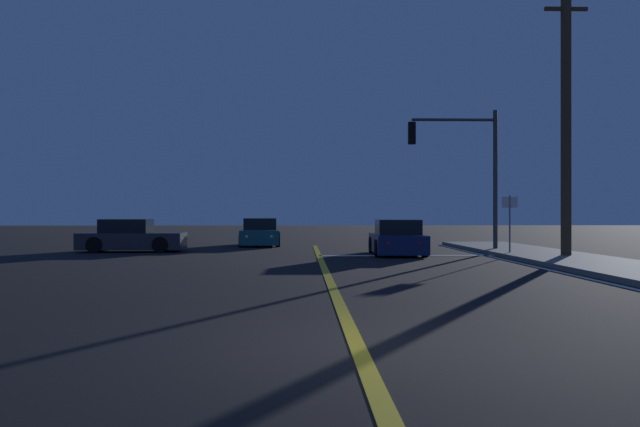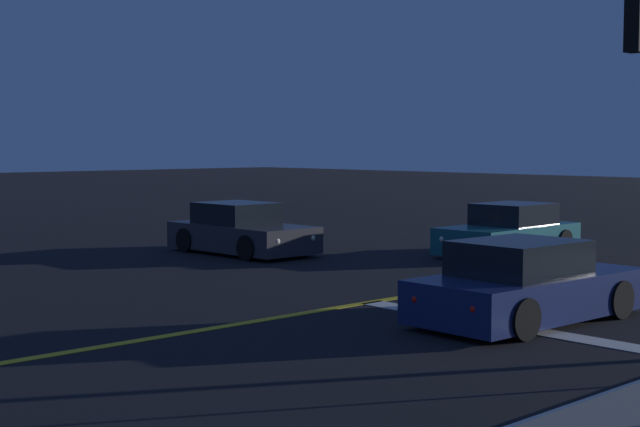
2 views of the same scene
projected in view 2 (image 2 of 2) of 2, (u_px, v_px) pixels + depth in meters
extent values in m
cube|color=silver|center=(518.00, 328.00, 14.53)|extent=(6.47, 0.50, 0.01)
cube|color=#195960|center=(508.00, 238.00, 24.18)|extent=(1.97, 4.24, 0.68)
cube|color=black|center=(514.00, 215.00, 24.31)|extent=(1.64, 1.98, 0.60)
cylinder|color=black|center=(508.00, 249.00, 22.67)|extent=(0.24, 0.65, 0.64)
cylinder|color=black|center=(451.00, 244.00, 23.88)|extent=(0.24, 0.65, 0.64)
cylinder|color=black|center=(563.00, 241.00, 24.49)|extent=(0.24, 0.65, 0.64)
cylinder|color=black|center=(508.00, 237.00, 25.70)|extent=(0.24, 0.65, 0.64)
sphere|color=#FFF4CC|center=(480.00, 242.00, 22.34)|extent=(0.18, 0.18, 0.18)
sphere|color=#FFF4CC|center=(443.00, 239.00, 23.14)|extent=(0.18, 0.18, 0.18)
sphere|color=red|center=(568.00, 231.00, 25.20)|extent=(0.14, 0.14, 0.14)
sphere|color=red|center=(532.00, 229.00, 26.00)|extent=(0.14, 0.14, 0.14)
cube|color=navy|center=(528.00, 294.00, 15.09)|extent=(1.93, 4.27, 0.68)
cube|color=black|center=(519.00, 259.00, 14.88)|extent=(1.61, 1.98, 0.60)
cylinder|color=black|center=(533.00, 287.00, 16.60)|extent=(0.24, 0.65, 0.64)
cylinder|color=black|center=(618.00, 299.00, 15.33)|extent=(0.24, 0.65, 0.64)
cylinder|color=black|center=(435.00, 304.00, 14.87)|extent=(0.24, 0.65, 0.64)
cylinder|color=black|center=(522.00, 319.00, 13.60)|extent=(0.24, 0.65, 0.64)
sphere|color=#FFF4CC|center=(570.00, 274.00, 16.87)|extent=(0.18, 0.18, 0.18)
sphere|color=#FFF4CC|center=(627.00, 281.00, 16.02)|extent=(0.18, 0.18, 0.18)
sphere|color=red|center=(416.00, 299.00, 14.15)|extent=(0.14, 0.14, 0.14)
sphere|color=red|center=(474.00, 309.00, 13.30)|extent=(0.14, 0.14, 0.14)
cube|color=#2D2D33|center=(242.00, 237.00, 24.49)|extent=(4.23, 1.96, 0.68)
cube|color=black|center=(236.00, 214.00, 24.63)|extent=(1.96, 1.66, 0.60)
cylinder|color=black|center=(300.00, 243.00, 24.17)|extent=(0.64, 0.23, 0.64)
cylinder|color=black|center=(248.00, 248.00, 22.95)|extent=(0.64, 0.23, 0.64)
cylinder|color=black|center=(238.00, 236.00, 26.05)|extent=(0.64, 0.23, 0.64)
cylinder|color=black|center=(186.00, 240.00, 24.82)|extent=(0.64, 0.23, 0.64)
sphere|color=#FFF4CC|center=(311.00, 238.00, 23.42)|extent=(0.18, 0.18, 0.18)
sphere|color=#FFF4CC|center=(276.00, 241.00, 22.61)|extent=(0.18, 0.18, 0.18)
sphere|color=red|center=(213.00, 228.00, 26.36)|extent=(0.14, 0.14, 0.14)
sphere|color=red|center=(179.00, 230.00, 25.55)|extent=(0.14, 0.14, 0.14)
cube|color=black|center=(636.00, 25.00, 15.29)|extent=(0.28, 0.28, 0.90)
sphere|color=red|center=(636.00, 8.00, 15.27)|extent=(0.22, 0.22, 0.22)
sphere|color=#4C2D05|center=(636.00, 25.00, 15.29)|extent=(0.22, 0.22, 0.22)
sphere|color=#0A3814|center=(635.00, 41.00, 15.31)|extent=(0.22, 0.22, 0.22)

